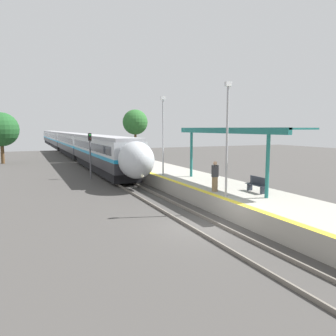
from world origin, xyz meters
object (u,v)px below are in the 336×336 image
Objects in this scene: train at (66,141)px; platform_bench at (257,184)px; person_waiting at (215,176)px; railway_signal at (90,151)px; lamppost_near at (227,133)px; lamppost_mid at (163,131)px.

train is 51.50m from platform_bench.
train is at bearing 92.79° from person_waiting.
lamppost_near is (4.30, -15.75, 1.85)m from railway_signal.
person_waiting is (-2.14, 1.18, 0.46)m from platform_bench.
lamppost_near reaches higher than train.
platform_bench is 2.49m from person_waiting.
lamppost_mid reaches higher than train.
lamppost_near is 8.69m from lamppost_mid.
railway_signal is at bearing 113.08° from platform_bench.
lamppost_mid is (0.00, 8.69, 0.00)m from lamppost_near.
lamppost_near is (-0.17, -1.41, 2.52)m from person_waiting.
lamppost_mid reaches higher than railway_signal.
lamppost_mid is at bearing -86.97° from train.
person_waiting reaches higher than platform_bench.
lamppost_mid is (-0.17, 7.28, 2.52)m from person_waiting.
platform_bench is 0.25× the size of lamppost_near.
lamppost_near is (2.27, -51.51, 2.22)m from train.
person_waiting is at bearing -72.66° from railway_signal.
platform_bench is 16.91m from railway_signal.
platform_bench is at bearing 5.52° from lamppost_near.
railway_signal is (-4.48, 14.34, 0.67)m from person_waiting.
lamppost_near is at bearing -74.71° from railway_signal.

